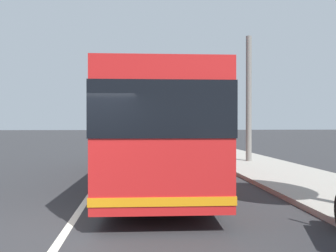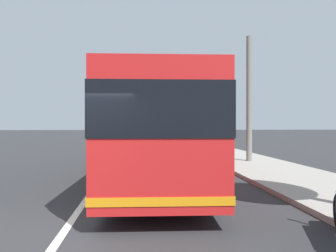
{
  "view_description": "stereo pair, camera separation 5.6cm",
  "coord_description": "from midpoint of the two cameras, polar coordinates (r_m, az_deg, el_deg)",
  "views": [
    {
      "loc": [
        -6.17,
        -1.29,
        1.96
      ],
      "look_at": [
        6.24,
        -2.51,
        1.9
      ],
      "focal_mm": 34.25,
      "sensor_mm": 36.0,
      "label": 1
    },
    {
      "loc": [
        -6.18,
        -1.34,
        1.96
      ],
      "look_at": [
        6.24,
        -2.51,
        1.9
      ],
      "focal_mm": 34.25,
      "sensor_mm": 36.0,
      "label": 2
    }
  ],
  "objects": [
    {
      "name": "coach_bus",
      "position": [
        11.43,
        -1.78,
        -0.36
      ],
      "size": [
        11.82,
        3.21,
        3.19
      ],
      "rotation": [
        0.0,
        0.0,
        -0.05
      ],
      "color": "red",
      "rests_on": "ground"
    },
    {
      "name": "sidewalk_curb",
      "position": [
        17.21,
        13.6,
        -6.03
      ],
      "size": [
        110.0,
        3.6,
        0.14
      ],
      "primitive_type": "cube",
      "color": "#9E998E",
      "rests_on": "ground"
    },
    {
      "name": "ground_plane",
      "position": [
        6.61,
        -17.37,
        -16.96
      ],
      "size": [
        220.0,
        220.0,
        0.0
      ],
      "primitive_type": "plane",
      "color": "#2D2D30"
    },
    {
      "name": "car_side_street",
      "position": [
        45.87,
        -5.06,
        -1.27
      ],
      "size": [
        4.02,
        1.98,
        1.51
      ],
      "rotation": [
        0.0,
        0.0,
        0.02
      ],
      "color": "black",
      "rests_on": "ground"
    },
    {
      "name": "car_far_distant",
      "position": [
        40.43,
        -10.32,
        -1.54
      ],
      "size": [
        4.36,
        2.14,
        1.42
      ],
      "rotation": [
        0.0,
        0.0,
        3.07
      ],
      "color": "silver",
      "rests_on": "ground"
    },
    {
      "name": "lane_divider_line",
      "position": [
        16.35,
        -10.02,
        -6.6
      ],
      "size": [
        110.0,
        0.16,
        0.01
      ],
      "primitive_type": "cube",
      "color": "silver",
      "rests_on": "ground"
    },
    {
      "name": "car_ahead_same_lane",
      "position": [
        30.79,
        -4.27,
        -2.11
      ],
      "size": [
        4.19,
        1.89,
        1.42
      ],
      "rotation": [
        0.0,
        0.0,
        -0.02
      ],
      "color": "#2D7238",
      "rests_on": "ground"
    },
    {
      "name": "utility_pole",
      "position": [
        16.57,
        14.33,
        4.52
      ],
      "size": [
        0.28,
        0.28,
        6.38
      ],
      "primitive_type": "cylinder",
      "color": "slate",
      "rests_on": "ground"
    }
  ]
}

